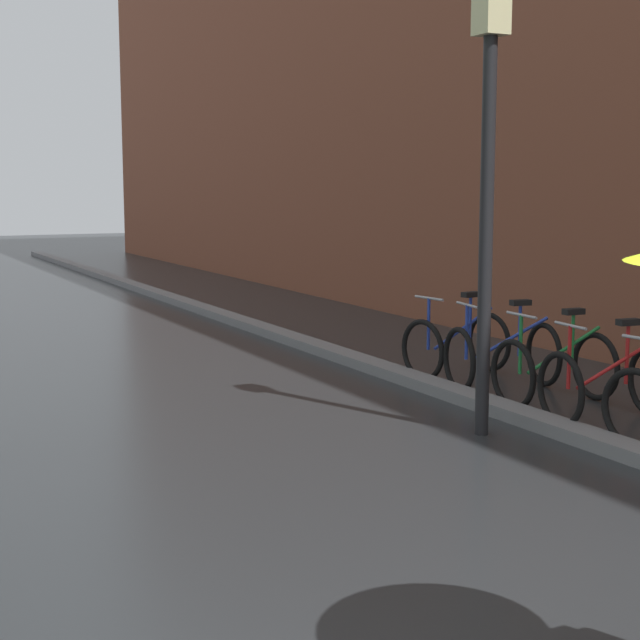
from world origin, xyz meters
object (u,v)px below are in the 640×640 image
(parked_bicycle_4, at_px, (457,344))
(parked_bicycle_2, at_px, (555,368))
(parked_bicycle_1, at_px, (608,383))
(parked_bicycle_3, at_px, (502,355))
(street_lamp_post, at_px, (487,181))

(parked_bicycle_4, bearing_deg, parked_bicycle_2, -88.78)
(parked_bicycle_2, bearing_deg, parked_bicycle_1, -93.89)
(parked_bicycle_2, bearing_deg, parked_bicycle_3, 90.63)
(parked_bicycle_3, bearing_deg, parked_bicycle_1, -91.56)
(parked_bicycle_1, bearing_deg, parked_bicycle_3, 88.44)
(parked_bicycle_3, relative_size, street_lamp_post, 0.31)
(parked_bicycle_3, xyz_separation_m, parked_bicycle_4, (-0.03, 0.81, 0.00))
(parked_bicycle_1, xyz_separation_m, parked_bicycle_4, (0.02, 2.44, 0.00))
(street_lamp_post, bearing_deg, parked_bicycle_3, 47.58)
(parked_bicycle_1, bearing_deg, parked_bicycle_4, 89.57)
(parked_bicycle_2, bearing_deg, street_lamp_post, -155.53)
(parked_bicycle_4, distance_m, street_lamp_post, 3.19)
(parked_bicycle_2, height_order, street_lamp_post, street_lamp_post)
(parked_bicycle_1, distance_m, parked_bicycle_3, 1.63)
(parked_bicycle_2, relative_size, parked_bicycle_4, 0.95)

